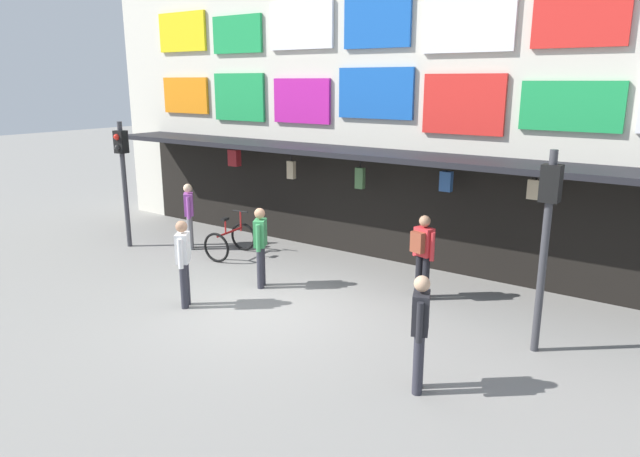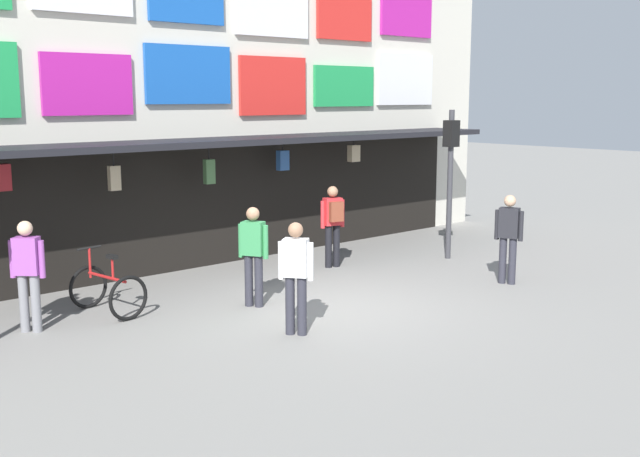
% 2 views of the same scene
% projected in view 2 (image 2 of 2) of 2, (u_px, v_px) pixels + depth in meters
% --- Properties ---
extents(ground_plane, '(80.00, 80.00, 0.00)m').
position_uv_depth(ground_plane, '(323.00, 307.00, 12.74)').
color(ground_plane, gray).
extents(shopfront, '(18.00, 2.60, 8.00)m').
position_uv_depth(shopfront, '(172.00, 72.00, 15.43)').
color(shopfront, beige).
rests_on(shopfront, ground).
extents(traffic_light_far, '(0.28, 0.33, 3.20)m').
position_uv_depth(traffic_light_far, '(450.00, 160.00, 16.26)').
color(traffic_light_far, '#38383D').
rests_on(traffic_light_far, ground).
extents(bicycle_parked, '(0.88, 1.25, 1.05)m').
position_uv_depth(bicycle_parked, '(107.00, 290.00, 12.28)').
color(bicycle_parked, black).
rests_on(bicycle_parked, ground).
extents(pedestrian_in_purple, '(0.37, 0.47, 1.68)m').
position_uv_depth(pedestrian_in_purple, '(253.00, 251.00, 12.64)').
color(pedestrian_in_purple, '#2D2D38').
rests_on(pedestrian_in_purple, ground).
extents(pedestrian_in_black, '(0.41, 0.41, 1.68)m').
position_uv_depth(pedestrian_in_black, '(28.00, 270.00, 11.26)').
color(pedestrian_in_black, gray).
rests_on(pedestrian_in_black, ground).
extents(pedestrian_in_green, '(0.51, 0.43, 1.68)m').
position_uv_depth(pedestrian_in_green, '(333.00, 220.00, 15.57)').
color(pedestrian_in_green, black).
rests_on(pedestrian_in_green, ground).
extents(pedestrian_in_blue, '(0.39, 0.45, 1.68)m').
position_uv_depth(pedestrian_in_blue, '(296.00, 272.00, 11.12)').
color(pedestrian_in_blue, '#2D2D38').
rests_on(pedestrian_in_blue, ground).
extents(pedestrian_in_white, '(0.34, 0.50, 1.68)m').
position_uv_depth(pedestrian_in_white, '(509.00, 234.00, 14.20)').
color(pedestrian_in_white, '#2D2D38').
rests_on(pedestrian_in_white, ground).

